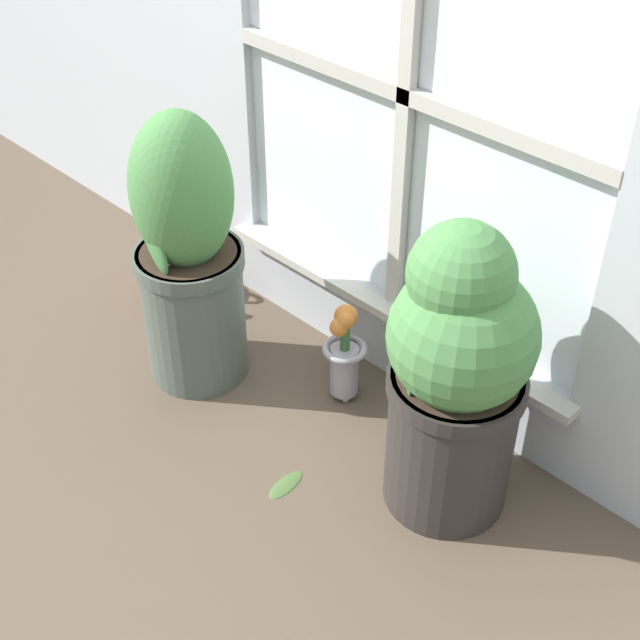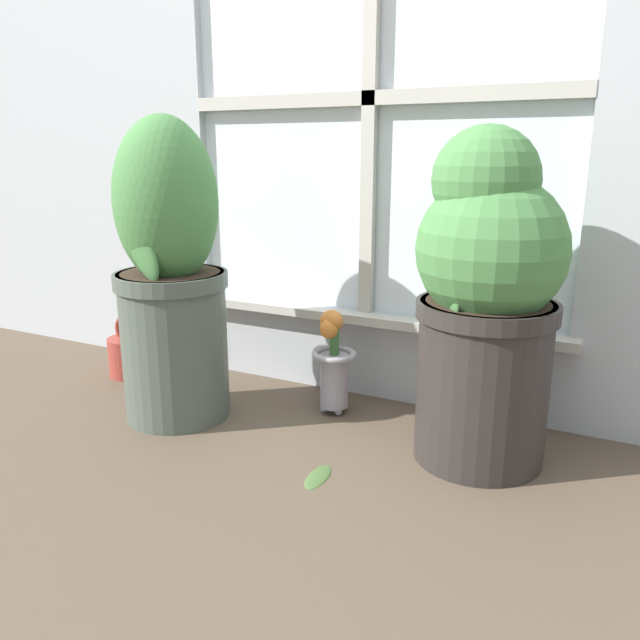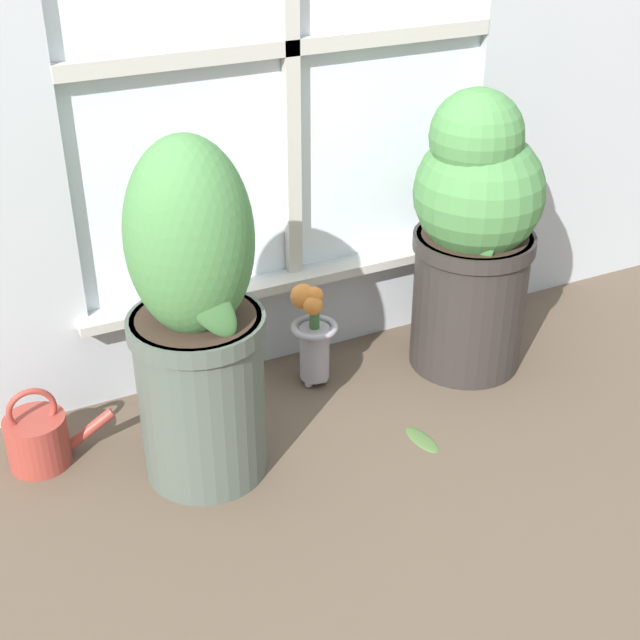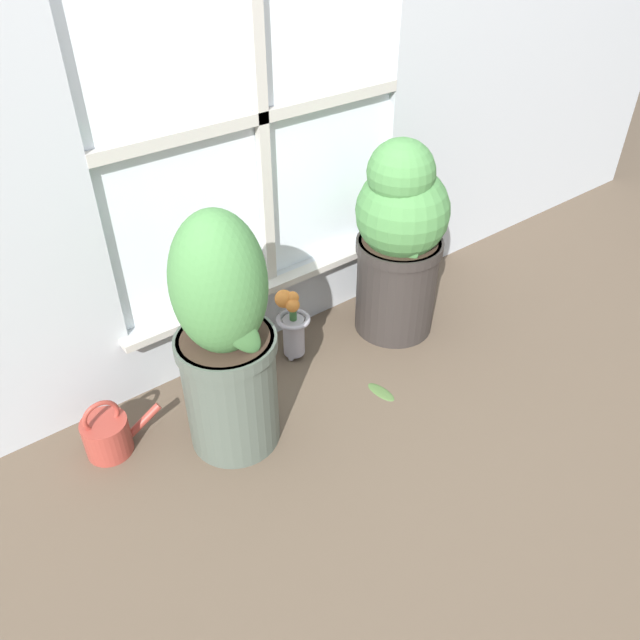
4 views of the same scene
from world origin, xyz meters
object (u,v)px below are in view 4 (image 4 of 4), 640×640
at_px(potted_plant_left, 226,341).
at_px(potted_plant_right, 399,238).
at_px(flower_vase, 292,323).
at_px(watering_can, 108,435).

relative_size(potted_plant_left, potted_plant_right, 1.04).
xyz_separation_m(potted_plant_left, potted_plant_right, (0.75, 0.12, 0.00)).
xyz_separation_m(flower_vase, watering_can, (-0.67, -0.02, -0.08)).
height_order(potted_plant_right, watering_can, potted_plant_right).
height_order(flower_vase, watering_can, flower_vase).
bearing_deg(potted_plant_right, watering_can, 176.88).
bearing_deg(flower_vase, potted_plant_left, -150.67).
height_order(potted_plant_left, potted_plant_right, potted_plant_left).
bearing_deg(flower_vase, watering_can, -178.05).
bearing_deg(potted_plant_right, flower_vase, 168.37).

